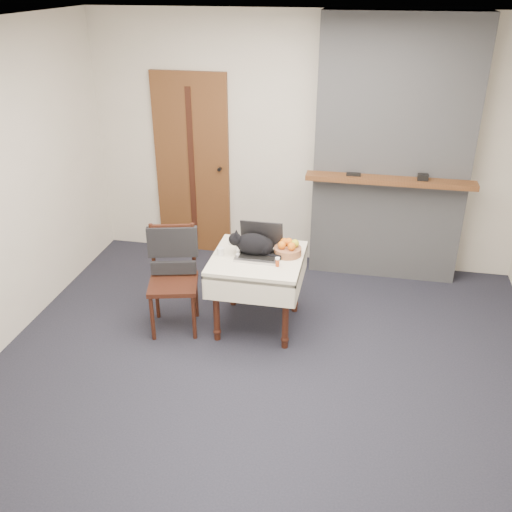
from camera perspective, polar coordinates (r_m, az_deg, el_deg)
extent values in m
plane|color=black|center=(4.81, 1.06, -10.62)|extent=(4.50, 4.50, 0.00)
cube|color=beige|center=(6.02, 4.71, 11.07)|extent=(4.50, 0.02, 2.60)
cube|color=white|center=(3.84, 1.41, 22.02)|extent=(4.50, 4.00, 0.02)
cube|color=brown|center=(6.33, -6.39, 8.94)|extent=(0.82, 0.05, 2.00)
cube|color=black|center=(6.30, -6.47, 8.86)|extent=(0.06, 0.01, 1.70)
cylinder|color=black|center=(6.20, -3.66, 8.68)|extent=(0.04, 0.06, 0.04)
cube|color=gray|center=(5.84, 13.44, 9.95)|extent=(1.50, 0.30, 2.60)
cube|color=brown|center=(5.67, 13.25, 7.35)|extent=(1.62, 0.18, 0.05)
cube|color=black|center=(5.66, 9.73, 8.05)|extent=(0.14, 0.04, 0.03)
cube|color=black|center=(5.68, 16.34, 7.57)|extent=(0.10, 0.07, 0.06)
cylinder|color=black|center=(4.91, -3.99, -5.21)|extent=(0.06, 0.06, 0.64)
sphere|color=black|center=(5.05, -3.90, -7.53)|extent=(0.07, 0.07, 0.07)
cylinder|color=black|center=(4.81, 2.97, -5.97)|extent=(0.06, 0.06, 0.64)
sphere|color=black|center=(4.94, 2.90, -8.31)|extent=(0.07, 0.07, 0.07)
cylinder|color=black|center=(5.42, -2.34, -1.93)|extent=(0.06, 0.06, 0.64)
sphere|color=black|center=(5.53, -2.30, -4.11)|extent=(0.07, 0.07, 0.07)
cylinder|color=black|center=(5.32, 3.96, -2.54)|extent=(0.06, 0.06, 0.64)
sphere|color=black|center=(5.44, 3.88, -4.75)|extent=(0.07, 0.07, 0.07)
cube|color=silver|center=(4.94, 0.15, -0.33)|extent=(0.78, 0.78, 0.06)
cube|color=silver|center=(4.66, -0.78, -3.65)|extent=(0.78, 0.01, 0.22)
cube|color=silver|center=(5.32, 0.97, 0.46)|extent=(0.78, 0.01, 0.22)
cube|color=silver|center=(5.07, -4.12, -1.05)|extent=(0.01, 0.78, 0.22)
cube|color=silver|center=(4.93, 4.54, -1.87)|extent=(0.01, 0.78, 0.22)
cube|color=#B7B7BC|center=(4.90, 0.19, -0.02)|extent=(0.38, 0.26, 0.02)
cube|color=black|center=(4.89, 0.19, 0.12)|extent=(0.31, 0.18, 0.00)
cube|color=black|center=(4.97, 0.57, 2.20)|extent=(0.37, 0.07, 0.26)
cube|color=#A7D2F4|center=(4.97, 0.56, 2.19)|extent=(0.34, 0.06, 0.23)
ellipsoid|color=black|center=(4.90, -0.27, 1.16)|extent=(0.34, 0.23, 0.20)
ellipsoid|color=black|center=(4.91, 0.83, 0.95)|extent=(0.19, 0.20, 0.16)
sphere|color=black|center=(4.89, -2.10, 1.68)|extent=(0.13, 0.13, 0.11)
ellipsoid|color=white|center=(4.90, -2.53, 1.39)|extent=(0.06, 0.07, 0.05)
ellipsoid|color=white|center=(4.93, -1.75, 0.78)|extent=(0.06, 0.07, 0.08)
cone|color=black|center=(4.84, -2.02, 2.13)|extent=(0.04, 0.05, 0.05)
cone|color=black|center=(4.90, -1.98, 2.45)|extent=(0.04, 0.05, 0.05)
cylinder|color=black|center=(4.88, 1.59, 0.00)|extent=(0.17, 0.06, 0.03)
sphere|color=white|center=(4.91, -1.83, 0.15)|extent=(0.04, 0.04, 0.04)
sphere|color=white|center=(4.98, -1.78, 0.53)|extent=(0.04, 0.04, 0.04)
cylinder|color=white|center=(4.94, -3.59, 0.46)|extent=(0.06, 0.06, 0.07)
cylinder|color=#A53C14|center=(4.75, 2.16, -0.68)|extent=(0.03, 0.03, 0.06)
cylinder|color=white|center=(4.73, 2.16, -0.25)|extent=(0.04, 0.04, 0.01)
cylinder|color=#A16641|center=(4.94, 3.18, 0.49)|extent=(0.24, 0.24, 0.07)
sphere|color=orange|center=(4.89, 2.60, 1.10)|extent=(0.07, 0.07, 0.07)
sphere|color=orange|center=(4.87, 3.58, 0.96)|extent=(0.07, 0.07, 0.07)
sphere|color=orange|center=(4.96, 3.29, 1.42)|extent=(0.07, 0.07, 0.07)
sphere|color=yellow|center=(4.93, 3.91, 1.27)|extent=(0.07, 0.07, 0.07)
sphere|color=orange|center=(4.95, 2.83, 1.41)|extent=(0.07, 0.07, 0.07)
cube|color=black|center=(4.92, 2.52, 0.01)|extent=(0.14, 0.06, 0.01)
cube|color=black|center=(5.05, -8.28, -2.80)|extent=(0.51, 0.51, 0.04)
cylinder|color=black|center=(5.03, -10.33, -6.06)|extent=(0.04, 0.04, 0.45)
cylinder|color=black|center=(5.00, -6.23, -6.03)|extent=(0.04, 0.04, 0.45)
cylinder|color=black|center=(5.34, -9.88, -3.98)|extent=(0.04, 0.04, 0.45)
cylinder|color=black|center=(5.30, -6.02, -3.93)|extent=(0.04, 0.04, 0.45)
cylinder|color=black|center=(5.12, -10.29, 0.60)|extent=(0.04, 0.04, 0.50)
cylinder|color=black|center=(5.08, -6.27, 0.69)|extent=(0.04, 0.04, 0.50)
cube|color=black|center=(5.05, -8.36, 1.66)|extent=(0.36, 0.12, 0.28)
cube|color=black|center=(5.05, -8.36, 1.41)|extent=(0.44, 0.16, 0.28)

